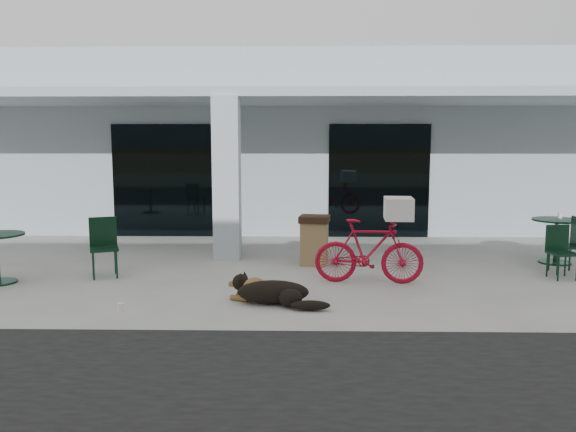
{
  "coord_description": "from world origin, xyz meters",
  "views": [
    {
      "loc": [
        -0.11,
        -8.47,
        2.22
      ],
      "look_at": [
        -0.3,
        1.09,
        1.0
      ],
      "focal_mm": 35.0,
      "sensor_mm": 36.0,
      "label": 1
    }
  ],
  "objects_px": {
    "dog": "(273,291)",
    "cafe_table_far": "(556,241)",
    "cafe_chair_near": "(104,248)",
    "trash_receptacle": "(314,240)",
    "cafe_chair_far_a": "(563,253)",
    "bicycle": "(369,251)",
    "cafe_chair_far_b": "(565,245)"
  },
  "relations": [
    {
      "from": "bicycle",
      "to": "cafe_chair_near",
      "type": "distance_m",
      "value": 4.41
    },
    {
      "from": "trash_receptacle",
      "to": "cafe_chair_far_a",
      "type": "bearing_deg",
      "value": -14.3
    },
    {
      "from": "cafe_chair_near",
      "to": "cafe_chair_far_a",
      "type": "relative_size",
      "value": 1.13
    },
    {
      "from": "trash_receptacle",
      "to": "cafe_chair_far_b",
      "type": "bearing_deg",
      "value": -8.06
    },
    {
      "from": "cafe_table_far",
      "to": "cafe_chair_far_b",
      "type": "bearing_deg",
      "value": -105.03
    },
    {
      "from": "cafe_chair_near",
      "to": "cafe_chair_far_b",
      "type": "height_order",
      "value": "cafe_chair_near"
    },
    {
      "from": "cafe_chair_far_a",
      "to": "cafe_table_far",
      "type": "bearing_deg",
      "value": 62.84
    },
    {
      "from": "dog",
      "to": "trash_receptacle",
      "type": "xyz_separation_m",
      "value": [
        0.65,
        2.64,
        0.26
      ]
    },
    {
      "from": "cafe_chair_near",
      "to": "trash_receptacle",
      "type": "distance_m",
      "value": 3.72
    },
    {
      "from": "dog",
      "to": "cafe_chair_near",
      "type": "relative_size",
      "value": 1.16
    },
    {
      "from": "cafe_chair_near",
      "to": "cafe_chair_far_b",
      "type": "bearing_deg",
      "value": -18.22
    },
    {
      "from": "cafe_chair_near",
      "to": "cafe_chair_far_a",
      "type": "xyz_separation_m",
      "value": [
        7.64,
        0.03,
        -0.06
      ]
    },
    {
      "from": "cafe_chair_near",
      "to": "cafe_chair_far_a",
      "type": "bearing_deg",
      "value": -21.34
    },
    {
      "from": "bicycle",
      "to": "dog",
      "type": "xyz_separation_m",
      "value": [
        -1.48,
        -1.24,
        -0.33
      ]
    },
    {
      "from": "dog",
      "to": "cafe_table_far",
      "type": "xyz_separation_m",
      "value": [
        5.18,
        2.84,
        0.23
      ]
    },
    {
      "from": "cafe_chair_far_a",
      "to": "cafe_chair_far_b",
      "type": "height_order",
      "value": "cafe_chair_far_b"
    },
    {
      "from": "trash_receptacle",
      "to": "dog",
      "type": "bearing_deg",
      "value": -103.76
    },
    {
      "from": "bicycle",
      "to": "cafe_chair_far_b",
      "type": "distance_m",
      "value": 3.57
    },
    {
      "from": "bicycle",
      "to": "cafe_chair_far_a",
      "type": "bearing_deg",
      "value": -78.63
    },
    {
      "from": "bicycle",
      "to": "cafe_chair_far_a",
      "type": "xyz_separation_m",
      "value": [
        3.25,
        0.36,
        -0.08
      ]
    },
    {
      "from": "dog",
      "to": "cafe_table_far",
      "type": "bearing_deg",
      "value": 52.8
    },
    {
      "from": "dog",
      "to": "cafe_table_far",
      "type": "relative_size",
      "value": 1.3
    },
    {
      "from": "dog",
      "to": "cafe_chair_near",
      "type": "xyz_separation_m",
      "value": [
        -2.91,
        1.57,
        0.31
      ]
    },
    {
      "from": "cafe_chair_far_a",
      "to": "trash_receptacle",
      "type": "bearing_deg",
      "value": 158.42
    },
    {
      "from": "cafe_chair_near",
      "to": "cafe_chair_far_a",
      "type": "distance_m",
      "value": 7.64
    },
    {
      "from": "cafe_chair_near",
      "to": "trash_receptacle",
      "type": "relative_size",
      "value": 1.09
    },
    {
      "from": "cafe_table_far",
      "to": "trash_receptacle",
      "type": "bearing_deg",
      "value": -177.48
    },
    {
      "from": "cafe_chair_near",
      "to": "cafe_table_far",
      "type": "xyz_separation_m",
      "value": [
        8.09,
        1.27,
        -0.08
      ]
    },
    {
      "from": "cafe_chair_far_a",
      "to": "trash_receptacle",
      "type": "height_order",
      "value": "trash_receptacle"
    },
    {
      "from": "cafe_table_far",
      "to": "trash_receptacle",
      "type": "xyz_separation_m",
      "value": [
        -4.54,
        -0.2,
        0.04
      ]
    },
    {
      "from": "cafe_table_far",
      "to": "cafe_chair_far_a",
      "type": "xyz_separation_m",
      "value": [
        -0.45,
        -1.24,
        0.02
      ]
    },
    {
      "from": "bicycle",
      "to": "cafe_chair_near",
      "type": "height_order",
      "value": "bicycle"
    }
  ]
}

